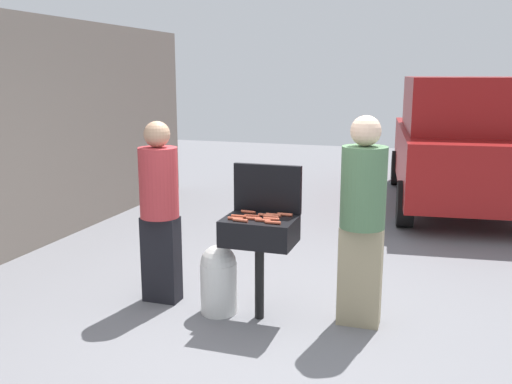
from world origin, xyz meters
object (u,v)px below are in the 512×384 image
object	(u,v)px
hot_dog_4	(271,219)
hot_dog_7	(252,216)
hot_dog_12	(235,219)
person_right	(362,214)
hot_dog_10	(263,220)
hot_dog_11	(254,219)
hot_dog_8	(240,220)
person_left	(160,206)
hot_dog_9	(285,215)
parked_minivan	(463,142)
hot_dog_5	(271,217)
hot_dog_6	(266,215)
hot_dog_1	(273,222)
propane_tank	(219,278)
hot_dog_2	(248,212)
hot_dog_0	(274,215)
hot_dog_3	(239,216)
bbq_grill	(260,234)

from	to	relation	value
hot_dog_4	hot_dog_7	distance (m)	0.19
hot_dog_12	person_right	distance (m)	1.04
hot_dog_4	hot_dog_10	xyz separation A→B (m)	(-0.05, -0.06, 0.00)
hot_dog_10	hot_dog_11	bearing A→B (deg)	158.56
hot_dog_8	person_left	xyz separation A→B (m)	(-0.86, 0.25, 0.00)
hot_dog_9	person_left	size ratio (longest dim) A/B	0.08
hot_dog_11	parked_minivan	size ratio (longest dim) A/B	0.03
hot_dog_5	hot_dog_9	size ratio (longest dim) A/B	1.00
hot_dog_6	hot_dog_12	size ratio (longest dim) A/B	1.00
hot_dog_12	hot_dog_1	bearing A→B (deg)	-3.13
hot_dog_6	hot_dog_9	xyz separation A→B (m)	(0.15, 0.07, 0.00)
hot_dog_6	hot_dog_12	distance (m)	0.28
hot_dog_7	hot_dog_12	distance (m)	0.16
hot_dog_1	hot_dog_10	xyz separation A→B (m)	(-0.10, 0.04, 0.00)
parked_minivan	hot_dog_8	bearing A→B (deg)	64.15
hot_dog_6	hot_dog_9	world-z (taller)	same
hot_dog_8	propane_tank	xyz separation A→B (m)	(-0.26, 0.15, -0.58)
hot_dog_7	person_left	distance (m)	0.91
hot_dog_5	hot_dog_12	bearing A→B (deg)	-149.45
hot_dog_2	hot_dog_12	distance (m)	0.25
hot_dog_9	hot_dog_12	world-z (taller)	same
hot_dog_6	hot_dog_8	world-z (taller)	same
parked_minivan	hot_dog_0	bearing A→B (deg)	65.38
hot_dog_2	hot_dog_3	xyz separation A→B (m)	(-0.03, -0.17, 0.00)
hot_dog_2	person_right	world-z (taller)	person_right
hot_dog_7	hot_dog_11	world-z (taller)	same
hot_dog_6	hot_dog_10	xyz separation A→B (m)	(0.03, -0.17, 0.00)
propane_tank	hot_dog_2	bearing A→B (deg)	29.47
hot_dog_0	hot_dog_3	xyz separation A→B (m)	(-0.26, -0.14, 0.00)
bbq_grill	hot_dog_9	size ratio (longest dim) A/B	6.84
bbq_grill	hot_dog_6	size ratio (longest dim) A/B	6.84
hot_dog_5	hot_dog_12	distance (m)	0.30
hot_dog_2	hot_dog_10	world-z (taller)	same
hot_dog_2	person_left	bearing A→B (deg)	-177.35
hot_dog_6	parked_minivan	distance (m)	5.23
hot_dog_5	parked_minivan	bearing A→B (deg)	71.84
hot_dog_6	person_right	bearing A→B (deg)	6.59
person_right	parked_minivan	xyz separation A→B (m)	(0.90, 4.85, 0.08)
hot_dog_9	hot_dog_12	bearing A→B (deg)	-143.03
hot_dog_7	person_right	size ratio (longest dim) A/B	0.07
hot_dog_10	hot_dog_4	bearing A→B (deg)	47.75
hot_dog_0	hot_dog_11	xyz separation A→B (m)	(-0.12, -0.17, 0.00)
hot_dog_0	person_left	xyz separation A→B (m)	(-1.07, -0.01, 0.00)
hot_dog_8	propane_tank	bearing A→B (deg)	149.49
bbq_grill	propane_tank	xyz separation A→B (m)	(-0.37, -0.00, -0.43)
hot_dog_0	hot_dog_5	bearing A→B (deg)	-92.21
hot_dog_2	hot_dog_6	size ratio (longest dim) A/B	1.00
hot_dog_1	hot_dog_2	size ratio (longest dim) A/B	1.00
hot_dog_1	propane_tank	bearing A→B (deg)	165.34
parked_minivan	person_left	bearing A→B (deg)	54.98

